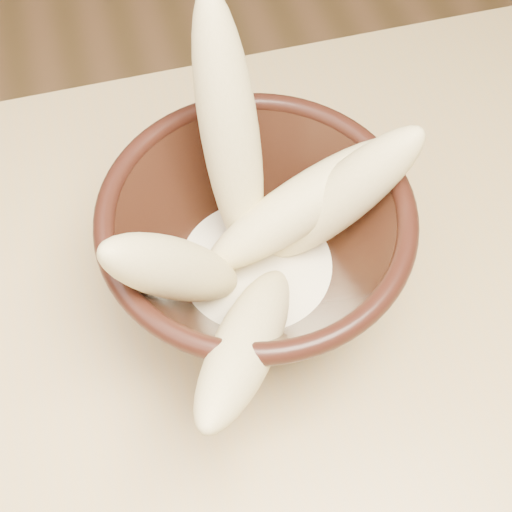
{
  "coord_description": "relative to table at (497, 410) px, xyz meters",
  "views": [
    {
      "loc": [
        -0.26,
        -0.15,
        1.27
      ],
      "look_at": [
        -0.18,
        0.12,
        0.81
      ],
      "focal_mm": 50.0,
      "sensor_mm": 36.0,
      "label": 1
    }
  ],
  "objects": [
    {
      "name": "bowl",
      "position": [
        -0.18,
        0.12,
        0.15
      ],
      "size": [
        0.23,
        0.23,
        0.12
      ],
      "rotation": [
        0.0,
        0.0,
        0.08
      ],
      "color": "black",
      "rests_on": "table"
    },
    {
      "name": "table",
      "position": [
        0.0,
        0.0,
        0.0
      ],
      "size": [
        1.2,
        0.8,
        0.75
      ],
      "color": "tan",
      "rests_on": "ground"
    },
    {
      "name": "banana_right",
      "position": [
        -0.12,
        0.13,
        0.18
      ],
      "size": [
        0.13,
        0.04,
        0.14
      ],
      "primitive_type": "ellipsoid",
      "rotation": [
        0.71,
        0.0,
        1.55
      ],
      "color": "#CEBC79",
      "rests_on": "bowl"
    },
    {
      "name": "banana_left",
      "position": [
        -0.25,
        0.1,
        0.19
      ],
      "size": [
        0.13,
        0.09,
        0.15
      ],
      "primitive_type": "ellipsoid",
      "rotation": [
        0.6,
        0.0,
        -1.18
      ],
      "color": "#CEBC79",
      "rests_on": "bowl"
    },
    {
      "name": "banana_across",
      "position": [
        -0.15,
        0.14,
        0.17
      ],
      "size": [
        0.18,
        0.08,
        0.09
      ],
      "primitive_type": "ellipsoid",
      "rotation": [
        1.23,
        0.0,
        1.8
      ],
      "color": "#CEBC79",
      "rests_on": "bowl"
    },
    {
      "name": "milk_puddle",
      "position": [
        -0.18,
        0.12,
        0.12
      ],
      "size": [
        0.13,
        0.13,
        0.02
      ],
      "primitive_type": "cylinder",
      "color": "#F8EBC7",
      "rests_on": "bowl"
    },
    {
      "name": "banana_upright",
      "position": [
        -0.19,
        0.18,
        0.22
      ],
      "size": [
        0.05,
        0.12,
        0.21
      ],
      "primitive_type": "ellipsoid",
      "rotation": [
        0.41,
        0.0,
        3.18
      ],
      "color": "#CEBC79",
      "rests_on": "bowl"
    },
    {
      "name": "banana_front",
      "position": [
        -0.21,
        0.04,
        0.17
      ],
      "size": [
        0.13,
        0.18,
        0.13
      ],
      "primitive_type": "ellipsoid",
      "rotation": [
        1.04,
        0.0,
        -0.55
      ],
      "color": "#CEBC79",
      "rests_on": "bowl"
    }
  ]
}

